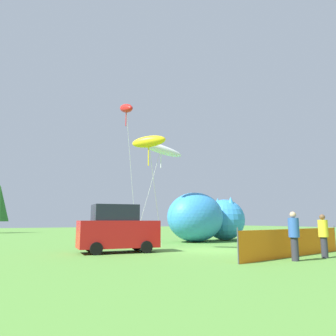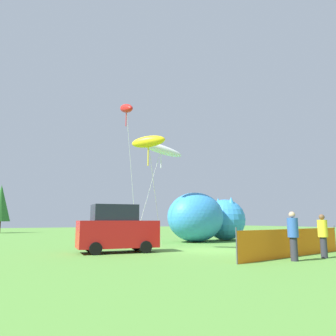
# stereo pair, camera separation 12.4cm
# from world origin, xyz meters

# --- Properties ---
(ground_plane) EXTENTS (120.00, 120.00, 0.00)m
(ground_plane) POSITION_xyz_m (0.00, 0.00, 0.00)
(ground_plane) COLOR #548C38
(parked_car) EXTENTS (4.04, 2.19, 2.32)m
(parked_car) POSITION_xyz_m (-4.65, 1.31, 1.11)
(parked_car) COLOR red
(parked_car) RESTS_ON ground
(folding_chair) EXTENTS (0.71, 0.71, 0.92)m
(folding_chair) POSITION_xyz_m (3.16, 0.18, 0.55)
(folding_chair) COLOR maroon
(folding_chair) RESTS_ON ground
(inflatable_cat) EXTENTS (7.50, 4.48, 3.57)m
(inflatable_cat) POSITION_xyz_m (4.31, 6.04, 1.65)
(inflatable_cat) COLOR #338CD8
(inflatable_cat) RESTS_ON ground
(safety_fence) EXTENTS (7.88, 1.38, 1.30)m
(safety_fence) POSITION_xyz_m (1.44, -4.22, 0.59)
(safety_fence) COLOR orange
(safety_fence) RESTS_ON ground
(spectator_in_white_shirt) EXTENTS (0.41, 0.41, 1.89)m
(spectator_in_white_shirt) POSITION_xyz_m (0.06, -5.30, 1.03)
(spectator_in_white_shirt) COLOR #2D2D38
(spectator_in_white_shirt) RESTS_ON ground
(spectator_in_black_shirt) EXTENTS (0.39, 0.39, 1.81)m
(spectator_in_black_shirt) POSITION_xyz_m (1.98, -5.25, 0.99)
(spectator_in_black_shirt) COLOR #2D2D38
(spectator_in_black_shirt) RESTS_ON ground
(kite_white_ghost) EXTENTS (3.25, 1.30, 7.08)m
(kite_white_ghost) POSITION_xyz_m (-0.02, 5.24, 6.38)
(kite_white_ghost) COLOR silver
(kite_white_ghost) RESTS_ON ground
(kite_yellow_hero) EXTENTS (2.85, 3.03, 6.07)m
(kite_yellow_hero) POSITION_xyz_m (-3.10, 1.05, 5.66)
(kite_yellow_hero) COLOR silver
(kite_yellow_hero) RESTS_ON ground
(kite_red_lizard) EXTENTS (1.66, 2.20, 9.90)m
(kite_red_lizard) POSITION_xyz_m (-2.19, 6.36, 9.26)
(kite_red_lizard) COLOR silver
(kite_red_lizard) RESTS_ON ground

